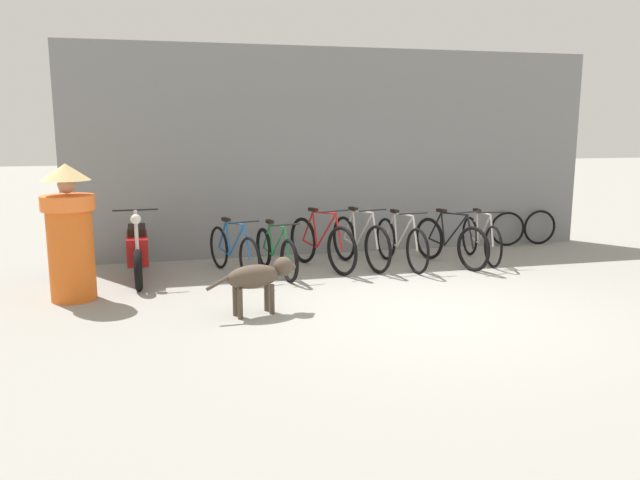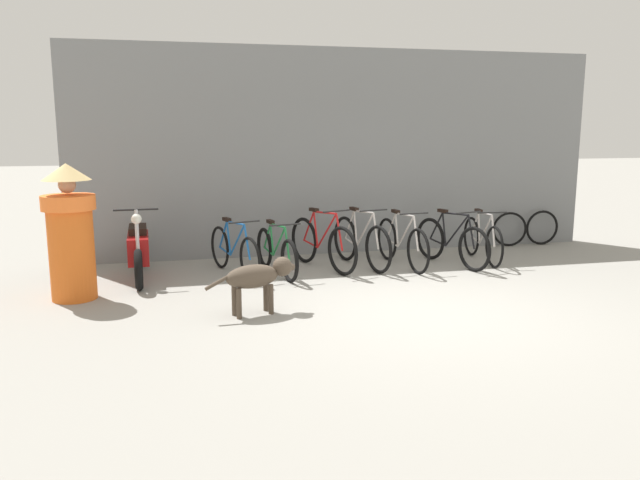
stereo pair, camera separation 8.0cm
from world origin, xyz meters
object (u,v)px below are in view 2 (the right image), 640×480
at_px(bicycle_2, 322,244).
at_px(bicycle_3, 361,242).
at_px(bicycle_1, 276,252).
at_px(spare_tire_left, 510,229).
at_px(bicycle_6, 482,240).
at_px(motorcycle, 139,250).
at_px(bicycle_0, 234,251).
at_px(spare_tire_right, 542,228).
at_px(bicycle_4, 402,243).
at_px(bicycle_5, 451,242).
at_px(stray_dog, 258,276).
at_px(person_in_robes, 70,231).

relative_size(bicycle_2, bicycle_3, 0.99).
height_order(bicycle_1, bicycle_3, bicycle_3).
xyz_separation_m(bicycle_3, spare_tire_left, (3.06, 0.96, -0.07)).
relative_size(bicycle_2, bicycle_6, 1.05).
xyz_separation_m(motorcycle, spare_tire_left, (6.32, 0.96, -0.10)).
bearing_deg(bicycle_6, motorcycle, -84.77).
distance_m(bicycle_0, motorcycle, 1.33).
bearing_deg(spare_tire_right, bicycle_0, -169.44).
relative_size(bicycle_3, spare_tire_left, 2.72).
distance_m(bicycle_2, bicycle_3, 0.61).
xyz_separation_m(bicycle_1, spare_tire_left, (4.40, 1.15, -0.01)).
xyz_separation_m(spare_tire_left, spare_tire_right, (0.65, -0.00, 0.01)).
relative_size(bicycle_4, motorcycle, 0.91).
distance_m(bicycle_5, spare_tire_left, 2.05).
relative_size(stray_dog, person_in_robes, 0.64).
bearing_deg(bicycle_1, bicycle_6, 81.36).
bearing_deg(bicycle_1, motorcycle, -106.43).
distance_m(bicycle_2, bicycle_4, 1.22).
distance_m(bicycle_1, bicycle_4, 1.95).
bearing_deg(bicycle_0, spare_tire_left, 83.87).
bearing_deg(bicycle_0, bicycle_1, 62.41).
height_order(bicycle_0, bicycle_1, bicycle_0).
relative_size(bicycle_0, stray_dog, 1.52).
bearing_deg(spare_tire_right, person_in_robes, -166.32).
bearing_deg(stray_dog, bicycle_6, 12.41).
bearing_deg(bicycle_2, stray_dog, -51.05).
xyz_separation_m(bicycle_4, stray_dog, (-2.46, -1.94, 0.08)).
bearing_deg(bicycle_0, bicycle_3, 74.81).
xyz_separation_m(bicycle_6, spare_tire_left, (1.08, 1.03, -0.04)).
bearing_deg(bicycle_3, bicycle_6, 74.68).
relative_size(motorcycle, stray_dog, 1.77).
xyz_separation_m(bicycle_5, bicycle_6, (0.60, 0.15, -0.01)).
bearing_deg(bicycle_5, bicycle_2, -112.25).
xyz_separation_m(bicycle_0, stray_dog, (0.08, -1.97, 0.09)).
bearing_deg(bicycle_0, bicycle_6, 72.25).
bearing_deg(spare_tire_right, motorcycle, -172.15).
bearing_deg(person_in_robes, spare_tire_left, -172.57).
bearing_deg(bicycle_6, bicycle_1, -81.91).
relative_size(bicycle_0, motorcycle, 0.86).
relative_size(bicycle_0, bicycle_6, 1.03).
distance_m(bicycle_2, motorcycle, 2.65).
bearing_deg(bicycle_2, spare_tire_left, 84.65).
xyz_separation_m(bicycle_4, spare_tire_left, (2.46, 1.09, -0.05)).
distance_m(bicycle_4, bicycle_6, 1.38).
distance_m(bicycle_4, stray_dog, 3.13).
height_order(motorcycle, spare_tire_right, motorcycle).
xyz_separation_m(bicycle_2, bicycle_5, (1.99, -0.22, -0.02)).
bearing_deg(person_in_robes, bicycle_4, -177.79).
bearing_deg(bicycle_3, spare_tire_right, 91.33).
relative_size(person_in_robes, spare_tire_left, 2.72).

